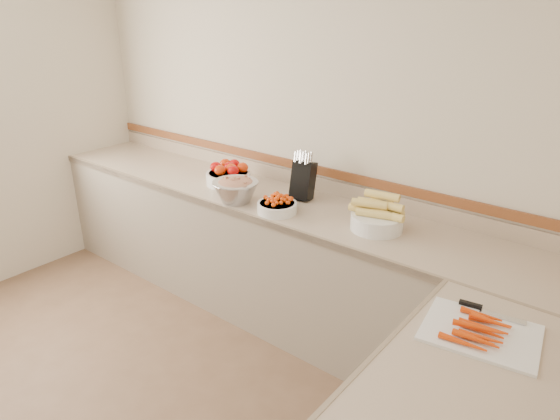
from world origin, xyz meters
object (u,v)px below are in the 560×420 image
Objects in this scene: corn_bowl at (377,217)px; cutting_board at (480,331)px; rhubarb_bowl at (236,189)px; knife_block at (303,179)px; cherry_tomato_bowl at (277,205)px; tomato_bowl at (229,175)px.

corn_bowl is 1.03m from cutting_board.
rhubarb_bowl is at bearing -168.39° from corn_bowl.
knife_block is 0.99× the size of corn_bowl.
cherry_tomato_bowl is at bearing -85.87° from knife_block.
cutting_board is (1.75, -0.45, -0.07)m from rhubarb_bowl.
corn_bowl is at bearing 141.61° from cutting_board.
corn_bowl is (1.23, -0.04, 0.01)m from tomato_bowl.
corn_bowl reaches higher than cutting_board.
rhubarb_bowl is 1.80m from cutting_board.
cherry_tomato_bowl is 0.83× the size of rhubarb_bowl.
corn_bowl reaches higher than tomato_bowl.
tomato_bowl is 1.23m from corn_bowl.
rhubarb_bowl reaches higher than tomato_bowl.
rhubarb_bowl is at bearing -175.33° from cherry_tomato_bowl.
cherry_tomato_bowl is (0.62, -0.20, -0.02)m from tomato_bowl.
knife_block is 0.32m from cherry_tomato_bowl.
tomato_bowl is 1.07× the size of rhubarb_bowl.
corn_bowl is at bearing -1.79° from tomato_bowl.
corn_bowl reaches higher than rhubarb_bowl.
rhubarb_bowl is (-0.94, -0.19, 0.01)m from corn_bowl.
cutting_board is (1.44, -0.78, -0.12)m from knife_block.
cherry_tomato_bowl is 0.53× the size of cutting_board.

